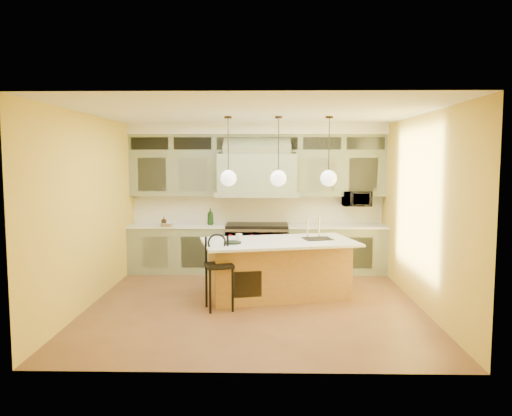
{
  "coord_description": "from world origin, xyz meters",
  "views": [
    {
      "loc": [
        0.18,
        -7.52,
        2.23
      ],
      "look_at": [
        0.01,
        0.7,
        1.42
      ],
      "focal_mm": 35.0,
      "sensor_mm": 36.0,
      "label": 1
    }
  ],
  "objects_px": {
    "range": "(257,248)",
    "counter_stool": "(219,267)",
    "microwave": "(357,199)",
    "kitchen_island": "(278,267)"
  },
  "relations": [
    {
      "from": "kitchen_island",
      "to": "counter_stool",
      "type": "xyz_separation_m",
      "value": [
        -0.9,
        -0.72,
        0.16
      ]
    },
    {
      "from": "range",
      "to": "microwave",
      "type": "bearing_deg",
      "value": 3.12
    },
    {
      "from": "range",
      "to": "kitchen_island",
      "type": "bearing_deg",
      "value": -77.49
    },
    {
      "from": "kitchen_island",
      "to": "microwave",
      "type": "bearing_deg",
      "value": 35.73
    },
    {
      "from": "range",
      "to": "microwave",
      "type": "height_order",
      "value": "microwave"
    },
    {
      "from": "range",
      "to": "counter_stool",
      "type": "xyz_separation_m",
      "value": [
        -0.52,
        -2.42,
        0.15
      ]
    },
    {
      "from": "microwave",
      "to": "range",
      "type": "bearing_deg",
      "value": -176.88
    },
    {
      "from": "range",
      "to": "counter_stool",
      "type": "distance_m",
      "value": 2.48
    },
    {
      "from": "range",
      "to": "microwave",
      "type": "xyz_separation_m",
      "value": [
        1.95,
        0.11,
        0.96
      ]
    },
    {
      "from": "counter_stool",
      "to": "microwave",
      "type": "distance_m",
      "value": 3.63
    }
  ]
}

